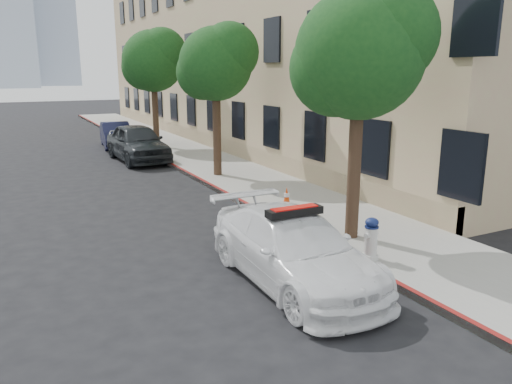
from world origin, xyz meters
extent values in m
plane|color=black|center=(0.00, 0.00, 0.00)|extent=(120.00, 120.00, 0.00)
cube|color=gray|center=(3.60, 10.00, 0.07)|extent=(3.20, 50.00, 0.15)
cube|color=maroon|center=(2.06, 10.00, 0.07)|extent=(0.12, 50.00, 0.15)
cube|color=tan|center=(9.20, 15.00, 5.00)|extent=(8.00, 36.00, 10.00)
cylinder|color=black|center=(2.90, -2.00, 1.80)|extent=(0.30, 0.30, 3.30)
sphere|color=#133E16|center=(2.90, -2.00, 4.25)|extent=(2.80, 2.80, 2.80)
sphere|color=#133E16|center=(3.30, -2.30, 4.65)|extent=(2.24, 2.24, 2.24)
sphere|color=#133E16|center=(2.55, -1.70, 3.95)|extent=(2.10, 2.10, 2.10)
cylinder|color=black|center=(2.90, 6.00, 1.74)|extent=(0.30, 0.30, 3.19)
sphere|color=#133E16|center=(2.90, 6.00, 4.14)|extent=(2.60, 2.60, 2.60)
sphere|color=#133E16|center=(3.30, 5.70, 4.54)|extent=(2.08, 2.08, 2.08)
sphere|color=#133E16|center=(2.55, 6.30, 3.84)|extent=(1.95, 1.95, 1.95)
cylinder|color=black|center=(2.90, 14.00, 1.86)|extent=(0.30, 0.30, 3.41)
sphere|color=#133E16|center=(2.90, 14.00, 4.36)|extent=(3.00, 3.00, 3.00)
sphere|color=#133E16|center=(3.30, 13.70, 4.76)|extent=(2.40, 2.40, 2.40)
sphere|color=#133E16|center=(2.55, 14.30, 4.06)|extent=(2.25, 2.25, 2.25)
imported|color=white|center=(0.54, -3.29, 0.66)|extent=(1.90, 4.59, 1.33)
cube|color=black|center=(0.54, -3.29, 1.39)|extent=(1.10, 0.29, 0.14)
cube|color=#A50A07|center=(0.54, -3.29, 1.45)|extent=(0.90, 0.23, 0.06)
imported|color=black|center=(1.20, 11.04, 0.81)|extent=(2.11, 4.85, 1.63)
imported|color=#141633|center=(1.20, 15.60, 0.65)|extent=(1.77, 4.05, 1.30)
cylinder|color=silver|center=(2.36, -3.33, 0.20)|extent=(0.34, 0.34, 0.11)
cylinder|color=silver|center=(2.36, -3.33, 0.55)|extent=(0.25, 0.25, 0.58)
ellipsoid|color=#121E50|center=(2.36, -3.33, 0.94)|extent=(0.28, 0.28, 0.19)
cylinder|color=silver|center=(2.36, -3.33, 0.68)|extent=(0.38, 0.19, 0.11)
cylinder|color=silver|center=(2.36, -3.33, 0.68)|extent=(0.15, 0.21, 0.11)
cube|color=black|center=(2.64, 0.52, 0.16)|extent=(0.44, 0.44, 0.03)
cone|color=#D83D0B|center=(2.64, 0.52, 0.51)|extent=(0.28, 0.28, 0.65)
cylinder|color=white|center=(2.64, 0.52, 0.62)|extent=(0.15, 0.15, 0.10)
camera|label=1|loc=(-4.10, -10.83, 3.92)|focal=35.00mm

